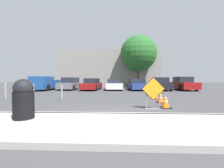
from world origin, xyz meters
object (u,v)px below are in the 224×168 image
Objects in this scene: traffic_cone_nearest at (165,101)px; parked_car_nearest at (70,84)px; road_closed_sign at (153,92)px; traffic_cone_fifth at (152,91)px; traffic_cone_second at (160,98)px; parked_car_fourth at (137,85)px; bollard_third at (6,90)px; traffic_cone_third at (156,95)px; parked_car_fifth at (160,84)px; trash_bin at (24,99)px; bollard_nearest at (62,92)px; bollard_second at (33,91)px; pickup_truck at (46,84)px; traffic_cone_fourth at (155,92)px; parked_car_sixth at (183,84)px; parked_car_third at (115,85)px; parked_car_second at (92,85)px.

parked_car_nearest is (-8.05, 11.34, 0.39)m from traffic_cone_nearest.
traffic_cone_fifth is (1.36, 6.33, -0.43)m from road_closed_sign.
traffic_cone_second is 0.13× the size of parked_car_fourth.
bollard_third is at bearing 172.26° from traffic_cone_second.
parked_car_fifth reaches higher than traffic_cone_third.
trash_bin is (-5.09, -4.06, 0.44)m from traffic_cone_second.
bollard_nearest is 1.91m from bollard_second.
parked_car_fourth is at bearing 89.41° from traffic_cone_nearest.
road_closed_sign is 13.82m from parked_car_nearest.
traffic_cone_fifth is 12.44m from pickup_truck.
pickup_truck is at bearing 158.17° from traffic_cone_fifth.
parked_car_sixth is (4.98, 6.92, 0.38)m from traffic_cone_fourth.
traffic_cone_fourth is at bearing 73.52° from parked_car_fifth.
traffic_cone_second is at bearing -12.51° from bollard_nearest.
traffic_cone_fourth is at bearing 80.25° from traffic_cone_third.
traffic_cone_third is 13.51m from pickup_truck.
traffic_cone_fourth is at bearing 75.74° from road_closed_sign.
parked_car_third reaches higher than trash_bin.
trash_bin reaches higher than traffic_cone_second.
parked_car_fourth reaches higher than bollard_nearest.
pickup_truck is (-10.17, 10.95, -0.03)m from road_closed_sign.
parked_car_fourth is at bearing 40.74° from bollard_third.
parked_car_second is at bearing 0.98° from parked_car_sixth.
parked_car_second is at bearing 62.12° from bollard_third.
bollard_second is 0.95× the size of bollard_third.
trash_bin is at bearing -152.03° from road_closed_sign.
traffic_cone_third is 6.19m from bollard_nearest.
parked_car_fourth is at bearing 0.34° from parked_car_sixth.
parked_car_fifth is at bearing 176.82° from parked_car_third.
traffic_cone_second is 11.02m from parked_car_second.
parked_car_fifth reaches higher than parked_car_second.
trash_bin reaches higher than traffic_cone_fourth.
bollard_third is (-10.25, -1.61, 0.20)m from traffic_cone_fourth.
parked_car_fifth is (2.10, 5.07, 0.38)m from traffic_cone_fifth.
bollard_third is at bearing 180.00° from bollard_second.
trash_bin is at bearing 105.83° from parked_car_nearest.
traffic_cone_fourth is 0.16× the size of parked_car_sixth.
traffic_cone_fifth is at bearing 82.35° from traffic_cone_third.
parked_car_nearest is 8.80m from bollard_nearest.
bollard_second is (0.29, -8.52, -0.16)m from parked_car_nearest.
traffic_cone_nearest is 12.24m from parked_car_second.
bollard_third is (-9.04, 3.13, -0.21)m from road_closed_sign.
road_closed_sign is 2.28× the size of traffic_cone_nearest.
trash_bin is at bearing 52.31° from parked_car_sixth.
bollard_nearest is at bearing 35.99° from parked_car_sixth.
traffic_cone_second is 2.98m from traffic_cone_fourth.
parked_car_sixth is at bearing 53.09° from trash_bin.
traffic_cone_fourth is at bearing 135.42° from parked_car_second.
traffic_cone_nearest reaches higher than traffic_cone_third.
parked_car_fifth is (2.26, 6.66, 0.35)m from traffic_cone_fourth.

